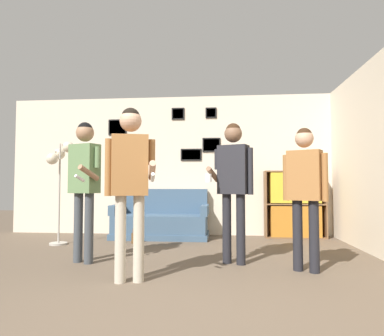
{
  "coord_description": "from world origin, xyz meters",
  "views": [
    {
      "loc": [
        0.53,
        -2.24,
        0.97
      ],
      "look_at": [
        0.11,
        2.19,
        1.18
      ],
      "focal_mm": 32.0,
      "sensor_mm": 36.0,
      "label": 1
    }
  ],
  "objects": [
    {
      "name": "bottle_on_floor",
      "position": [
        -0.96,
        3.32,
        0.1
      ],
      "size": [
        0.07,
        0.07,
        0.24
      ],
      "color": "brown",
      "rests_on": "ground_plane"
    },
    {
      "name": "drinking_cup",
      "position": [
        1.79,
        4.2,
        1.27
      ],
      "size": [
        0.08,
        0.08,
        0.09
      ],
      "color": "red",
      "rests_on": "bookshelf"
    },
    {
      "name": "bookshelf",
      "position": [
        1.82,
        4.2,
        0.61
      ],
      "size": [
        1.09,
        0.3,
        1.22
      ],
      "color": "brown",
      "rests_on": "ground_plane"
    },
    {
      "name": "person_watcher_holding_cup",
      "position": [
        0.64,
        2.02,
        1.07
      ],
      "size": [
        0.58,
        0.38,
        1.73
      ],
      "color": "black",
      "rests_on": "ground_plane"
    },
    {
      "name": "couch",
      "position": [
        -0.62,
        4.0,
        0.29
      ],
      "size": [
        1.73,
        0.8,
        0.88
      ],
      "color": "#3D5670",
      "rests_on": "ground_plane"
    },
    {
      "name": "ground_plane",
      "position": [
        0.0,
        0.0,
        0.0
      ],
      "size": [
        20.0,
        20.0,
        0.0
      ],
      "primitive_type": "plane",
      "color": "brown"
    },
    {
      "name": "floor_lamp",
      "position": [
        -2.15,
        3.12,
        1.29
      ],
      "size": [
        0.39,
        0.43,
        1.67
      ],
      "color": "#ADA89E",
      "rests_on": "ground_plane"
    },
    {
      "name": "person_player_foreground_left",
      "position": [
        -1.22,
        1.9,
        1.09
      ],
      "size": [
        0.47,
        0.58,
        1.75
      ],
      "color": "#3D4247",
      "rests_on": "ground_plane"
    },
    {
      "name": "person_player_foreground_center",
      "position": [
        -0.41,
        1.13,
        1.08
      ],
      "size": [
        0.56,
        0.44,
        1.75
      ],
      "color": "#B7AD99",
      "rests_on": "ground_plane"
    },
    {
      "name": "wall_back",
      "position": [
        -0.0,
        4.42,
        1.36
      ],
      "size": [
        7.49,
        0.08,
        2.7
      ],
      "color": "beige",
      "rests_on": "ground_plane"
    },
    {
      "name": "person_spectator_near_bookshelf",
      "position": [
        1.44,
        1.71,
        0.98
      ],
      "size": [
        0.45,
        0.35,
        1.61
      ],
      "color": "black",
      "rests_on": "ground_plane"
    }
  ]
}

